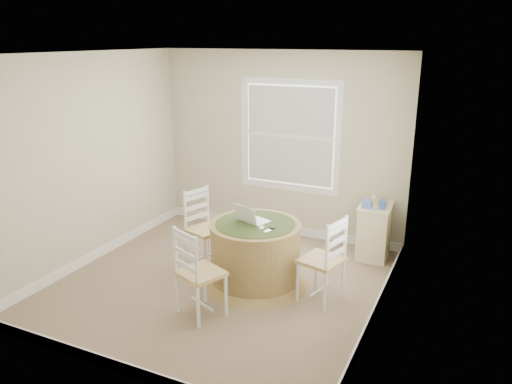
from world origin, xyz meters
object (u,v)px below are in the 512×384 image
at_px(round_table, 255,251).
at_px(corner_chest, 374,231).
at_px(chair_near, 201,273).
at_px(chair_right, 321,260).
at_px(chair_left, 206,229).
at_px(laptop, 252,219).

distance_m(round_table, corner_chest, 1.70).
xyz_separation_m(chair_near, chair_right, (1.02, 0.81, 0.00)).
distance_m(chair_left, chair_near, 1.19).
xyz_separation_m(chair_right, laptop, (-0.86, 0.09, 0.30)).
relative_size(round_table, corner_chest, 1.72).
distance_m(round_table, chair_left, 0.80).
bearing_deg(chair_right, round_table, -78.29).
bearing_deg(corner_chest, chair_right, -104.19).
xyz_separation_m(round_table, corner_chest, (1.08, 1.32, -0.05)).
bearing_deg(chair_left, corner_chest, -40.71).
distance_m(chair_near, chair_right, 1.30).
distance_m(laptop, corner_chest, 1.76).
height_order(chair_right, laptop, laptop).
bearing_deg(laptop, corner_chest, -111.80).
bearing_deg(laptop, chair_left, 7.01).
xyz_separation_m(chair_left, chair_near, (0.56, -1.06, 0.00)).
height_order(round_table, chair_right, chair_right).
relative_size(chair_near, chair_right, 1.00).
bearing_deg(laptop, round_table, 164.28).
relative_size(chair_left, chair_right, 1.00).
distance_m(chair_right, corner_chest, 1.40).
xyz_separation_m(chair_near, laptop, (0.15, 0.89, 0.30)).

